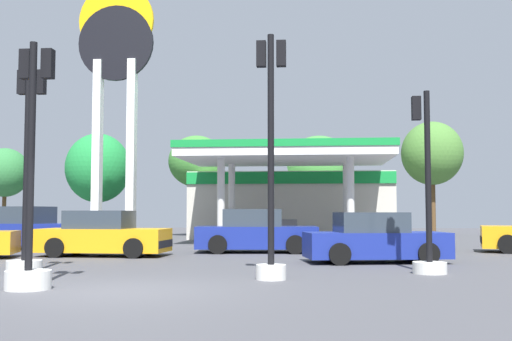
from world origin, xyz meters
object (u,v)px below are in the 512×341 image
traffic_signal_1 (26,207)px  tree_3 (319,163)px  car_3 (375,240)px  car_0 (103,235)px  traffic_signal_3 (271,181)px  tree_4 (432,154)px  tree_2 (197,162)px  traffic_signal_2 (428,222)px  car_5 (23,230)px  tree_0 (5,173)px  station_pole_sign (116,76)px  car_4 (256,233)px  traffic_signal_0 (30,216)px  tree_1 (98,168)px

traffic_signal_1 → tree_3: size_ratio=0.84×
car_3 → car_0: bearing=168.1°
traffic_signal_3 → tree_4: 26.71m
tree_2 → tree_3: tree_2 is taller
traffic_signal_2 → traffic_signal_3: bearing=-155.6°
car_5 → tree_3: 17.51m
tree_3 → tree_4: (6.89, 2.65, 0.73)m
car_0 → car_3: bearing=-11.9°
car_5 → tree_0: tree_0 is taller
traffic_signal_2 → tree_3: 21.38m
traffic_signal_2 → tree_3: tree_3 is taller
station_pole_sign → car_5: bearing=-100.9°
traffic_signal_1 → traffic_signal_2: (9.30, 1.10, -0.36)m
car_4 → tree_3: 14.53m
car_4 → traffic_signal_0: (-3.23, -10.87, 0.67)m
traffic_signal_2 → tree_1: bearing=125.0°
traffic_signal_0 → tree_0: size_ratio=0.85×
station_pole_sign → tree_2: size_ratio=2.21×
station_pole_sign → traffic_signal_0: station_pole_sign is taller
car_0 → traffic_signal_1: 6.02m
tree_4 → tree_1: bearing=-179.1°
car_4 → traffic_signal_1: size_ratio=0.90×
traffic_signal_2 → traffic_signal_3: 4.03m
car_5 → tree_4: tree_4 is taller
car_3 → traffic_signal_3: traffic_signal_3 is taller
tree_1 → station_pole_sign: bearing=-65.3°
traffic_signal_0 → tree_4: bearing=65.6°
traffic_signal_3 → tree_0: bearing=127.2°
traffic_signal_2 → car_0: bearing=153.0°
car_5 → traffic_signal_2: (13.95, -8.36, 0.46)m
station_pole_sign → car_0: station_pole_sign is taller
car_0 → tree_3: size_ratio=0.72×
tree_2 → tree_3: size_ratio=1.02×
station_pole_sign → tree_4: size_ratio=1.88×
car_4 → tree_1: size_ratio=0.69×
tree_0 → tree_2: (12.87, -2.16, 0.45)m
traffic_signal_2 → tree_3: size_ratio=0.74×
traffic_signal_3 → tree_3: bearing=87.0°
traffic_signal_3 → tree_3: 22.78m
traffic_signal_2 → traffic_signal_3: traffic_signal_3 is taller
traffic_signal_0 → traffic_signal_2: bearing=25.1°
traffic_signal_1 → station_pole_sign: bearing=101.5°
tree_2 → car_3: bearing=-64.4°
traffic_signal_2 → tree_0: bearing=134.0°
traffic_signal_2 → tree_0: 32.36m
traffic_signal_2 → traffic_signal_3: size_ratio=0.81×
traffic_signal_2 → car_5: bearing=149.1°
car_0 → traffic_signal_3: 8.91m
tree_1 → car_5: bearing=-80.9°
car_5 → tree_1: 15.56m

